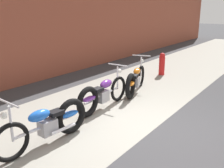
{
  "coord_description": "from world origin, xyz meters",
  "views": [
    {
      "loc": [
        -4.39,
        -2.15,
        2.44
      ],
      "look_at": [
        0.22,
        1.2,
        0.75
      ],
      "focal_mm": 41.12,
      "sensor_mm": 36.0,
      "label": 1
    }
  ],
  "objects_px": {
    "motorcycle_blue": "(51,123)",
    "motorcycle_purple": "(100,95)",
    "fire_hydrant": "(162,64)",
    "motorcycle_orange": "(135,80)"
  },
  "relations": [
    {
      "from": "motorcycle_blue",
      "to": "motorcycle_orange",
      "type": "distance_m",
      "value": 3.42
    },
    {
      "from": "fire_hydrant",
      "to": "motorcycle_blue",
      "type": "bearing_deg",
      "value": -174.46
    },
    {
      "from": "motorcycle_blue",
      "to": "motorcycle_purple",
      "type": "xyz_separation_m",
      "value": [
        1.8,
        0.26,
        0.0
      ]
    },
    {
      "from": "motorcycle_purple",
      "to": "fire_hydrant",
      "type": "bearing_deg",
      "value": 2.44
    },
    {
      "from": "motorcycle_purple",
      "to": "fire_hydrant",
      "type": "distance_m",
      "value": 4.14
    },
    {
      "from": "motorcycle_purple",
      "to": "motorcycle_orange",
      "type": "bearing_deg",
      "value": -2.35
    },
    {
      "from": "motorcycle_purple",
      "to": "motorcycle_orange",
      "type": "distance_m",
      "value": 1.61
    },
    {
      "from": "motorcycle_orange",
      "to": "fire_hydrant",
      "type": "bearing_deg",
      "value": -9.41
    },
    {
      "from": "motorcycle_purple",
      "to": "motorcycle_orange",
      "type": "relative_size",
      "value": 1.03
    },
    {
      "from": "motorcycle_blue",
      "to": "motorcycle_purple",
      "type": "height_order",
      "value": "same"
    }
  ]
}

